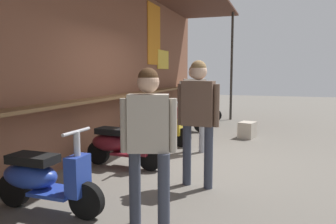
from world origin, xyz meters
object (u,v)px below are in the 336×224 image
scooter_blue (42,178)px  merchandise_crate (247,130)px  shopper_with_handbag (194,99)px  shopper_passing (198,109)px  scooter_teal (198,109)px  scooter_maroon (119,144)px  shopper_browsing (149,132)px  scooter_yellow (157,127)px  scooter_silver (181,117)px

scooter_blue → merchandise_crate: bearing=71.8°
shopper_with_handbag → shopper_passing: (-1.90, -0.54, 0.02)m
scooter_blue → shopper_with_handbag: shopper_with_handbag is taller
scooter_blue → scooter_teal: same height
scooter_maroon → shopper_browsing: size_ratio=0.87×
shopper_with_handbag → shopper_passing: 1.98m
scooter_teal → shopper_browsing: 7.69m
scooter_yellow → shopper_passing: 2.83m
scooter_silver → shopper_browsing: size_ratio=0.87×
scooter_yellow → scooter_teal: size_ratio=1.00×
shopper_browsing → shopper_passing: size_ratio=0.93×
shopper_browsing → shopper_passing: shopper_passing is taller
merchandise_crate → scooter_yellow: bearing=128.3°
scooter_yellow → scooter_teal: (3.85, -0.00, 0.00)m
scooter_teal → shopper_with_handbag: shopper_with_handbag is taller
scooter_blue → shopper_passing: size_ratio=0.81×
scooter_blue → scooter_silver: same height
scooter_yellow → merchandise_crate: scooter_yellow is taller
scooter_blue → shopper_browsing: size_ratio=0.86×
shopper_browsing → shopper_with_handbag: bearing=-12.0°
scooter_yellow → scooter_silver: size_ratio=1.00×
scooter_teal → merchandise_crate: 3.03m
scooter_blue → scooter_maroon: same height
scooter_blue → shopper_passing: 2.13m
scooter_maroon → scooter_yellow: 1.79m
scooter_teal → scooter_blue: bearing=-94.2°
scooter_maroon → shopper_passing: shopper_passing is taller
scooter_silver → shopper_passing: shopper_passing is taller
scooter_maroon → shopper_browsing: shopper_browsing is taller
scooter_maroon → scooter_teal: size_ratio=1.00×
scooter_maroon → shopper_passing: 1.71m
scooter_yellow → scooter_maroon: bearing=-88.4°
scooter_teal → shopper_passing: bearing=-80.8°
shopper_passing → shopper_browsing: bearing=-3.8°
shopper_passing → merchandise_crate: size_ratio=4.07×
scooter_blue → merchandise_crate: scooter_blue is taller
scooter_yellow → shopper_browsing: 3.97m
scooter_blue → scooter_yellow: (3.69, -0.00, 0.00)m
scooter_blue → shopper_with_handbag: 3.47m
scooter_teal → scooter_yellow: bearing=-94.2°
scooter_blue → shopper_browsing: (-0.01, -1.31, 0.60)m
scooter_yellow → scooter_blue: bearing=-88.4°
scooter_silver → scooter_teal: bearing=94.2°
shopper_with_handbag → scooter_silver: bearing=-179.2°
scooter_silver → scooter_maroon: bearing=-85.8°
scooter_blue → scooter_teal: (7.55, -0.00, 0.00)m
scooter_blue → shopper_passing: bearing=44.3°
scooter_blue → scooter_maroon: (1.90, -0.00, 0.00)m
scooter_silver → shopper_browsing: (-5.59, -1.31, 0.60)m
scooter_yellow → shopper_passing: (-2.32, -1.47, 0.69)m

